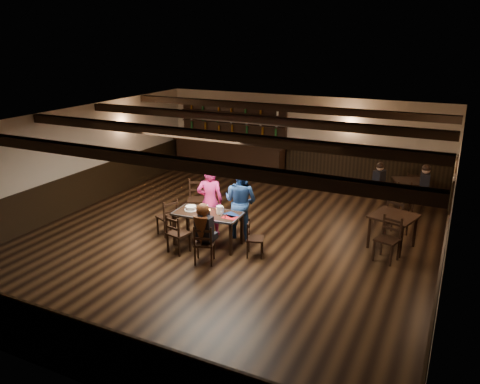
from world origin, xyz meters
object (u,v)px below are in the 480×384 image
at_px(dining_table, 208,217).
at_px(woman_pink, 210,201).
at_px(cake, 191,208).
at_px(chair_near_left, 176,231).
at_px(man_blue, 241,201).
at_px(chair_near_right, 204,242).
at_px(bar_counter, 230,153).

relative_size(dining_table, woman_pink, 0.93).
bearing_deg(cake, woman_pink, 71.76).
height_order(chair_near_left, cake, chair_near_left).
bearing_deg(man_blue, woman_pink, 20.67).
xyz_separation_m(chair_near_right, bar_counter, (-2.43, 6.00, 0.23)).
bearing_deg(bar_counter, man_blue, -60.55).
distance_m(chair_near_left, man_blue, 1.66).
relative_size(chair_near_left, chair_near_right, 1.03).
xyz_separation_m(chair_near_right, woman_pink, (-0.62, 1.39, 0.32)).
relative_size(woman_pink, bar_counter, 0.41).
xyz_separation_m(woman_pink, bar_counter, (-1.81, 4.62, -0.09)).
relative_size(dining_table, chair_near_right, 1.80).
distance_m(dining_table, woman_pink, 0.60).
distance_m(dining_table, chair_near_left, 0.80).
xyz_separation_m(woman_pink, cake, (-0.18, -0.54, -0.02)).
bearing_deg(woman_pink, dining_table, 90.32).
relative_size(chair_near_left, man_blue, 0.50).
relative_size(chair_near_left, cake, 2.91).
bearing_deg(woman_pink, chair_near_right, 90.02).
relative_size(man_blue, bar_counter, 0.44).
bearing_deg(chair_near_right, bar_counter, 112.05).
bearing_deg(chair_near_left, chair_near_right, -12.80).
relative_size(chair_near_right, cake, 2.84).
bearing_deg(bar_counter, chair_near_right, -67.95).
distance_m(man_blue, bar_counter, 5.11).
distance_m(dining_table, chair_near_right, 0.95).
distance_m(chair_near_right, man_blue, 1.60).
xyz_separation_m(dining_table, chair_near_left, (-0.39, -0.68, -0.16)).
xyz_separation_m(chair_near_right, man_blue, (0.08, 1.55, 0.37)).
bearing_deg(woman_pink, man_blue, 169.17).
bearing_deg(chair_near_right, dining_table, 114.04).
bearing_deg(chair_near_left, man_blue, 58.22).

